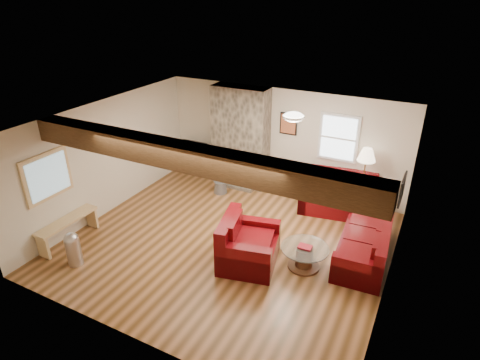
# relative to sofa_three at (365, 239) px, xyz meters

# --- Properties ---
(room) EXTENTS (8.00, 8.00, 8.00)m
(room) POSITION_rel_sofa_three_xyz_m (-2.48, -0.75, 0.86)
(room) COLOR #563617
(room) RESTS_ON ground
(floor) EXTENTS (6.00, 6.00, 0.00)m
(floor) POSITION_rel_sofa_three_xyz_m (-2.48, -0.75, -0.39)
(floor) COLOR #563617
(floor) RESTS_ON ground
(oak_beam) EXTENTS (6.00, 0.36, 0.38)m
(oak_beam) POSITION_rel_sofa_three_xyz_m (-2.48, -2.00, 1.92)
(oak_beam) COLOR #2F1F0E
(oak_beam) RESTS_ON room
(chimney_breast) EXTENTS (1.40, 0.67, 2.50)m
(chimney_breast) POSITION_rel_sofa_three_xyz_m (-3.48, 1.74, 0.83)
(chimney_breast) COLOR #3A352D
(chimney_breast) RESTS_ON floor
(back_window) EXTENTS (0.90, 0.08, 1.10)m
(back_window) POSITION_rel_sofa_three_xyz_m (-1.13, 1.96, 1.16)
(back_window) COLOR silver
(back_window) RESTS_ON room
(hatch_window) EXTENTS (0.08, 1.00, 0.90)m
(hatch_window) POSITION_rel_sofa_three_xyz_m (-5.44, -2.25, 1.06)
(hatch_window) COLOR tan
(hatch_window) RESTS_ON room
(ceiling_dome) EXTENTS (0.40, 0.40, 0.18)m
(ceiling_dome) POSITION_rel_sofa_three_xyz_m (-1.58, 0.15, 2.05)
(ceiling_dome) COLOR #F4E8CF
(ceiling_dome) RESTS_ON room
(artwork_back) EXTENTS (0.42, 0.06, 0.52)m
(artwork_back) POSITION_rel_sofa_three_xyz_m (-2.33, 1.96, 1.31)
(artwork_back) COLOR black
(artwork_back) RESTS_ON room
(artwork_right) EXTENTS (0.06, 0.55, 0.42)m
(artwork_right) POSITION_rel_sofa_three_xyz_m (0.48, -0.45, 1.36)
(artwork_right) COLOR black
(artwork_right) RESTS_ON room
(sofa_three) EXTENTS (0.98, 2.08, 0.78)m
(sofa_three) POSITION_rel_sofa_three_xyz_m (0.00, 0.00, 0.00)
(sofa_three) COLOR #4D0509
(sofa_three) RESTS_ON floor
(loveseat) EXTENTS (1.77, 1.20, 0.87)m
(loveseat) POSITION_rel_sofa_three_xyz_m (-0.89, 1.48, 0.04)
(loveseat) COLOR #4D0509
(loveseat) RESTS_ON floor
(armchair_red) EXTENTS (1.21, 1.31, 0.91)m
(armchair_red) POSITION_rel_sofa_three_xyz_m (-1.83, -1.14, 0.06)
(armchair_red) COLOR #4D0509
(armchair_red) RESTS_ON floor
(coffee_table) EXTENTS (0.86, 0.86, 0.45)m
(coffee_table) POSITION_rel_sofa_three_xyz_m (-0.88, -0.81, -0.18)
(coffee_table) COLOR #422715
(coffee_table) RESTS_ON floor
(tv_cabinet) EXTENTS (1.02, 0.41, 0.51)m
(tv_cabinet) POSITION_rel_sofa_three_xyz_m (-4.80, 1.78, -0.14)
(tv_cabinet) COLOR black
(tv_cabinet) RESTS_ON floor
(television) EXTENTS (0.73, 0.10, 0.42)m
(television) POSITION_rel_sofa_three_xyz_m (-4.80, 1.78, 0.33)
(television) COLOR black
(television) RESTS_ON tv_cabinet
(floor_lamp) EXTENTS (0.39, 0.39, 1.54)m
(floor_lamp) POSITION_rel_sofa_three_xyz_m (-0.42, 1.64, 0.92)
(floor_lamp) COLOR #B19349
(floor_lamp) RESTS_ON floor
(pine_bench) EXTENTS (0.31, 1.32, 0.49)m
(pine_bench) POSITION_rel_sofa_three_xyz_m (-5.31, -2.15, -0.14)
(pine_bench) COLOR tan
(pine_bench) RESTS_ON floor
(pedal_bin) EXTENTS (0.33, 0.33, 0.67)m
(pedal_bin) POSITION_rel_sofa_three_xyz_m (-4.64, -2.63, -0.06)
(pedal_bin) COLOR #B5B4BA
(pedal_bin) RESTS_ON floor
(coal_bucket) EXTENTS (0.33, 0.33, 0.31)m
(coal_bucket) POSITION_rel_sofa_three_xyz_m (-3.67, 1.04, -0.24)
(coal_bucket) COLOR slate
(coal_bucket) RESTS_ON floor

